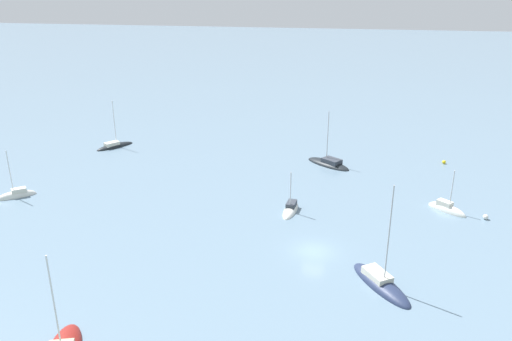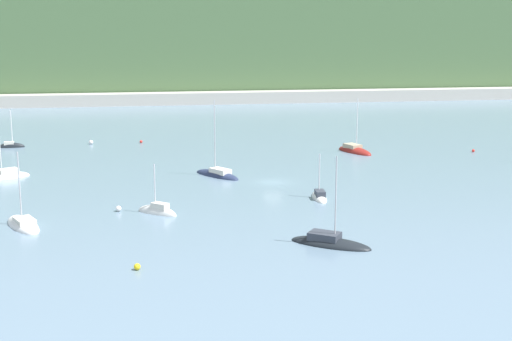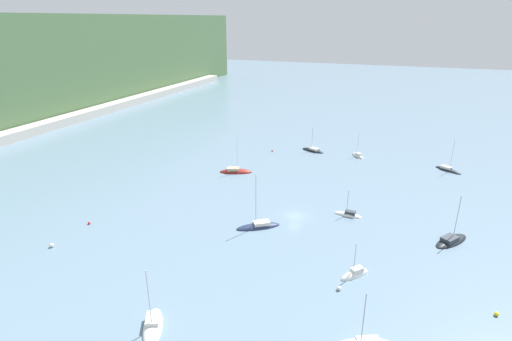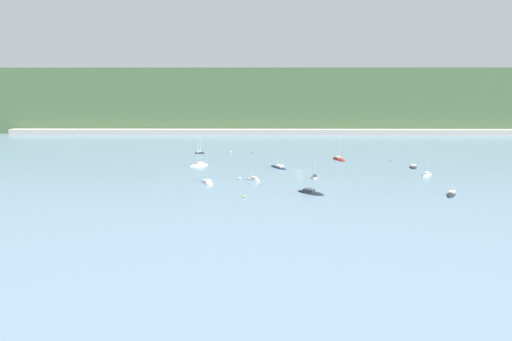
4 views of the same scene
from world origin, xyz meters
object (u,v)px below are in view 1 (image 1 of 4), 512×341
at_px(sailboat_0, 115,146).
at_px(sailboat_4, 380,284).
at_px(sailboat_5, 291,210).
at_px(sailboat_7, 329,164).
at_px(sailboat_6, 17,196).
at_px(sailboat_2, 447,210).
at_px(mooring_buoy_3, 486,217).
at_px(mooring_buoy_4, 444,162).

xyz_separation_m(sailboat_0, sailboat_4, (-47.42, 36.64, -0.00)).
distance_m(sailboat_0, sailboat_5, 41.71).
relative_size(sailboat_0, sailboat_7, 0.96).
xyz_separation_m(sailboat_4, sailboat_7, (7.57, -34.93, 0.00)).
relative_size(sailboat_0, sailboat_5, 1.48).
xyz_separation_m(sailboat_0, sailboat_5, (-36.06, 20.97, -0.01)).
relative_size(sailboat_4, sailboat_6, 1.51).
xyz_separation_m(sailboat_2, mooring_buoy_3, (-4.54, 1.69, 0.23)).
relative_size(sailboat_6, mooring_buoy_3, 11.70).
bearing_deg(sailboat_2, sailboat_0, -156.64).
xyz_separation_m(sailboat_7, mooring_buoy_3, (-21.34, 16.74, 0.22)).
relative_size(sailboat_2, mooring_buoy_3, 10.13).
relative_size(sailboat_4, mooring_buoy_3, 17.64).
relative_size(sailboat_4, sailboat_7, 1.22).
distance_m(sailboat_4, sailboat_7, 35.74).
height_order(sailboat_2, sailboat_7, sailboat_7).
relative_size(sailboat_0, sailboat_4, 0.79).
bearing_deg(sailboat_0, sailboat_5, -85.61).
distance_m(sailboat_5, mooring_buoy_3, 25.25).
distance_m(sailboat_0, sailboat_4, 59.92).
relative_size(sailboat_4, sailboat_5, 1.88).
xyz_separation_m(sailboat_5, sailboat_6, (39.10, 3.33, -0.00)).
xyz_separation_m(mooring_buoy_3, mooring_buoy_4, (2.21, -21.24, -0.03)).
height_order(sailboat_2, mooring_buoy_3, sailboat_2).
height_order(sailboat_2, mooring_buoy_4, sailboat_2).
relative_size(sailboat_7, mooring_buoy_3, 14.51).
bearing_deg(sailboat_2, sailboat_4, -75.03).
bearing_deg(sailboat_7, mooring_buoy_3, 177.34).
bearing_deg(sailboat_4, mooring_buoy_3, 107.71).
relative_size(sailboat_0, sailboat_6, 1.18).
bearing_deg(mooring_buoy_3, sailboat_5, 5.73).
bearing_deg(sailboat_6, sailboat_5, 143.36).
height_order(sailboat_0, sailboat_7, sailboat_7).
height_order(sailboat_6, sailboat_7, sailboat_7).
bearing_deg(sailboat_5, sailboat_4, 40.72).
relative_size(sailboat_5, mooring_buoy_4, 10.42).
distance_m(sailboat_2, sailboat_6, 60.16).
relative_size(sailboat_0, mooring_buoy_3, 13.86).
xyz_separation_m(sailboat_0, mooring_buoy_4, (-58.96, -2.79, 0.19)).
height_order(sailboat_0, mooring_buoy_4, sailboat_0).
xyz_separation_m(sailboat_2, sailboat_4, (9.22, 19.88, 0.01)).
height_order(sailboat_4, sailboat_5, sailboat_4).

